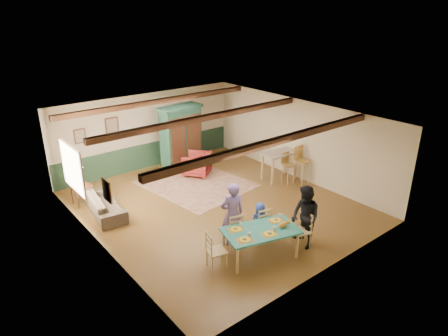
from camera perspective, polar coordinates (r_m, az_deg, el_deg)
floor at (r=11.93m, az=-1.20°, el=-5.36°), size 8.00×8.00×0.00m
wall_back at (r=14.58m, az=-10.92°, el=5.19°), size 7.00×0.02×2.70m
wall_left at (r=9.83m, az=-17.69°, el=-4.06°), size 0.02×8.00×2.70m
wall_right at (r=13.65m, az=10.50°, el=4.05°), size 0.02×8.00×2.70m
ceiling at (r=10.94m, az=-1.31°, el=7.26°), size 7.00×8.00×0.02m
wainscot_back at (r=14.84m, az=-10.63°, el=1.85°), size 6.95×0.03×0.90m
ceiling_beam_front at (r=9.32m, az=7.35°, el=3.81°), size 6.95×0.16×0.16m
ceiling_beam_mid at (r=11.28m, az=-2.55°, el=7.23°), size 6.95×0.16×0.16m
ceiling_beam_back at (r=13.41m, az=-9.24°, el=9.40°), size 6.95×0.16×0.16m
window_left at (r=11.25m, az=-20.93°, el=-0.00°), size 0.06×1.60×1.30m
picture_left_wall at (r=9.16m, az=-16.39°, el=-3.11°), size 0.04×0.42×0.52m
picture_back_a at (r=13.90m, az=-15.72°, el=5.85°), size 0.45×0.04×0.55m
picture_back_b at (r=13.58m, az=-19.88°, el=4.30°), size 0.38×0.04×0.48m
dining_table at (r=9.55m, az=5.21°, el=-10.66°), size 1.92×1.39×0.72m
dining_chair_far_left at (r=9.87m, az=1.35°, el=-8.69°), size 0.50×0.52×0.91m
dining_chair_far_right at (r=10.17m, az=5.34°, el=-7.79°), size 0.50×0.52×0.91m
dining_chair_end_left at (r=9.10m, az=-1.06°, el=-11.67°), size 0.52×0.50×0.91m
dining_chair_end_right at (r=10.00m, az=10.91°, el=-8.71°), size 0.52×0.50×0.91m
person_man at (r=9.75m, az=1.18°, el=-6.60°), size 0.69×0.55×1.66m
person_woman at (r=9.88m, az=11.52°, el=-6.91°), size 0.79×0.90×1.58m
person_child at (r=10.22m, az=5.14°, el=-7.46°), size 0.54×0.42×0.97m
cat at (r=9.47m, az=8.44°, el=-7.94°), size 0.37×0.22×0.17m
place_setting_near_left at (r=8.94m, az=2.99°, el=-9.95°), size 0.45×0.38×0.11m
place_setting_near_center at (r=9.19m, az=6.55°, el=-9.09°), size 0.45×0.38×0.11m
place_setting_far_left at (r=9.31m, az=1.70°, el=-8.50°), size 0.45×0.38×0.11m
place_setting_far_right at (r=9.74m, az=7.41°, el=-7.20°), size 0.45×0.38×0.11m
area_rug at (r=13.35m, az=-4.11°, el=-2.24°), size 3.25×3.71×0.01m
armoire at (r=14.37m, az=-6.15°, el=4.35°), size 1.67×0.81×2.28m
armchair at (r=13.91m, az=-3.90°, el=0.56°), size 1.21×1.21×0.80m
sofa at (r=11.86m, az=-16.63°, el=-5.05°), size 0.98×1.98×0.56m
end_table at (r=12.60m, az=-19.66°, el=-3.62°), size 0.52×0.52×0.61m
table_lamp at (r=12.37m, az=-20.01°, el=-1.17°), size 0.33×0.33×0.56m
counter_table at (r=13.62m, az=7.86°, el=0.32°), size 1.23×0.79×0.97m
bar_stool_left at (r=13.36m, az=9.15°, el=-0.05°), size 0.38×0.42×1.05m
bar_stool_right at (r=13.37m, az=11.11°, el=0.34°), size 0.45×0.50×1.27m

